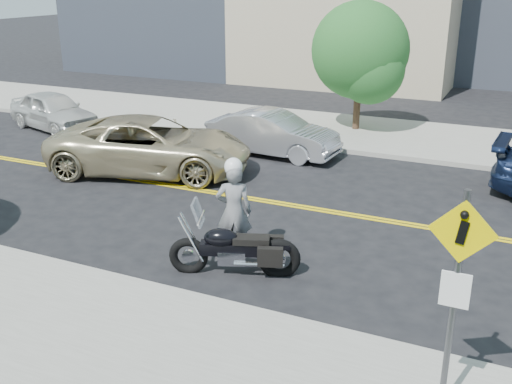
{
  "coord_description": "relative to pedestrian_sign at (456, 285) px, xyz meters",
  "views": [
    {
      "loc": [
        4.68,
        -12.99,
        5.4
      ],
      "look_at": [
        -0.17,
        -2.49,
        1.2
      ],
      "focal_mm": 42.0,
      "sensor_mm": 36.0,
      "label": 1
    }
  ],
  "objects": [
    {
      "name": "parked_car_silver",
      "position": [
        -6.76,
        10.23,
        -1.26
      ],
      "size": [
        4.3,
        1.71,
        1.39
      ],
      "primitive_type": "imported",
      "rotation": [
        0.0,
        0.0,
        1.51
      ],
      "color": "#AEAFB6",
      "rests_on": "ground"
    },
    {
      "name": "sidewalk_near",
      "position": [
        -4.2,
        -1.19,
        -1.89
      ],
      "size": [
        60.0,
        5.0,
        0.15
      ],
      "primitive_type": "cube",
      "color": "#9E9B91",
      "rests_on": "ground_plane"
    },
    {
      "name": "ground_plane",
      "position": [
        -4.2,
        6.31,
        -1.96
      ],
      "size": [
        120.0,
        120.0,
        0.0
      ],
      "primitive_type": "plane",
      "color": "black",
      "rests_on": "ground"
    },
    {
      "name": "sidewalk_far",
      "position": [
        -4.2,
        13.81,
        -1.89
      ],
      "size": [
        60.0,
        5.0,
        0.15
      ],
      "primitive_type": "cube",
      "color": "#9E9B91",
      "rests_on": "ground_plane"
    },
    {
      "name": "pedestrian_sign",
      "position": [
        0.0,
        0.0,
        0.0
      ],
      "size": [
        0.78,
        0.08,
        3.0
      ],
      "color": "#4C4C51",
      "rests_on": "sidewalk_near"
    },
    {
      "name": "parked_car_white",
      "position": [
        -15.43,
        9.91,
        -1.27
      ],
      "size": [
        4.39,
        2.76,
        1.39
      ],
      "primitive_type": "imported",
      "rotation": [
        0.0,
        0.0,
        1.27
      ],
      "color": "silver",
      "rests_on": "ground"
    },
    {
      "name": "motorcyclist",
      "position": [
        -4.55,
        3.16,
        -0.92
      ],
      "size": [
        0.84,
        0.7,
        2.09
      ],
      "rotation": [
        0.0,
        0.0,
        3.51
      ],
      "color": "#9A9B9E",
      "rests_on": "ground"
    },
    {
      "name": "motorcycle",
      "position": [
        -4.2,
        2.49,
        -1.22
      ],
      "size": [
        2.52,
        1.55,
        1.47
      ],
      "primitive_type": null,
      "rotation": [
        0.0,
        0.0,
        0.36
      ],
      "color": "black",
      "rests_on": "ground"
    },
    {
      "name": "suv",
      "position": [
        -9.23,
        7.11,
        -1.16
      ],
      "size": [
        6.26,
        4.14,
        1.6
      ],
      "primitive_type": "imported",
      "rotation": [
        0.0,
        0.0,
        1.85
      ],
      "color": "#BEB18B",
      "rests_on": "ground"
    },
    {
      "name": "tree_far_a",
      "position": [
        -5.14,
        14.12,
        0.98
      ],
      "size": [
        3.39,
        3.39,
        4.64
      ],
      "rotation": [
        0.0,
        0.0,
        -0.22
      ],
      "color": "#382619",
      "rests_on": "ground"
    }
  ]
}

